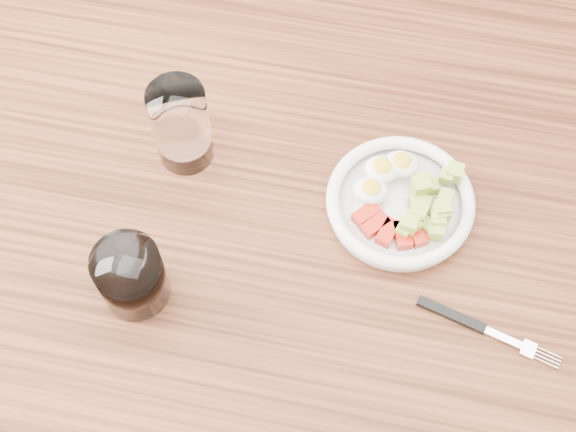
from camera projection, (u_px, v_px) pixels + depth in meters
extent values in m
plane|color=brown|center=(292.00, 390.00, 1.68)|extent=(4.00, 4.00, 0.00)
cube|color=brown|center=(4.00, 104.00, 1.57)|extent=(0.07, 0.07, 0.73)
cube|color=brown|center=(294.00, 242.00, 1.01)|extent=(1.50, 0.90, 0.04)
cylinder|color=white|center=(399.00, 206.00, 1.01)|extent=(0.18, 0.18, 0.01)
torus|color=white|center=(400.00, 201.00, 1.00)|extent=(0.19, 0.19, 0.02)
cube|color=#B81B0B|center=(366.00, 214.00, 0.99)|extent=(0.04, 0.04, 0.02)
cube|color=#B81B0B|center=(375.00, 225.00, 0.98)|extent=(0.04, 0.04, 0.02)
cube|color=#B81B0B|center=(388.00, 233.00, 0.98)|extent=(0.03, 0.04, 0.02)
cube|color=#B81B0B|center=(402.00, 235.00, 0.98)|extent=(0.03, 0.04, 0.02)
cube|color=#B81B0B|center=(417.00, 233.00, 0.98)|extent=(0.03, 0.04, 0.02)
cube|color=#B81B0B|center=(428.00, 226.00, 0.98)|extent=(0.04, 0.03, 0.02)
ellipsoid|color=white|center=(382.00, 170.00, 1.01)|extent=(0.04, 0.04, 0.02)
ellipsoid|color=yellow|center=(382.00, 166.00, 1.00)|extent=(0.02, 0.02, 0.01)
ellipsoid|color=white|center=(401.00, 164.00, 1.01)|extent=(0.04, 0.04, 0.02)
ellipsoid|color=yellow|center=(402.00, 160.00, 1.00)|extent=(0.02, 0.02, 0.01)
ellipsoid|color=white|center=(371.00, 191.00, 0.99)|extent=(0.04, 0.04, 0.02)
ellipsoid|color=yellow|center=(372.00, 187.00, 0.98)|extent=(0.02, 0.02, 0.01)
cube|color=#A8BD49|center=(422.00, 183.00, 1.00)|extent=(0.03, 0.03, 0.02)
cube|color=#A8BD49|center=(421.00, 186.00, 0.99)|extent=(0.03, 0.03, 0.02)
cube|color=#A8BD49|center=(417.00, 214.00, 0.98)|extent=(0.02, 0.02, 0.02)
cube|color=#A8BD49|center=(431.00, 187.00, 0.99)|extent=(0.02, 0.02, 0.02)
cube|color=#A8BD49|center=(409.00, 224.00, 0.96)|extent=(0.02, 0.02, 0.02)
cube|color=#A8BD49|center=(426.00, 183.00, 1.00)|extent=(0.03, 0.03, 0.02)
cube|color=#A8BD49|center=(446.00, 177.00, 1.00)|extent=(0.02, 0.02, 0.02)
cube|color=#A8BD49|center=(404.00, 230.00, 0.97)|extent=(0.02, 0.02, 0.02)
cube|color=#A8BD49|center=(437.00, 220.00, 0.97)|extent=(0.02, 0.02, 0.02)
cube|color=#A8BD49|center=(435.00, 230.00, 0.97)|extent=(0.02, 0.02, 0.02)
cube|color=#A8BD49|center=(440.00, 213.00, 0.97)|extent=(0.03, 0.03, 0.02)
cube|color=#A8BD49|center=(445.00, 197.00, 0.99)|extent=(0.02, 0.02, 0.02)
cube|color=#A8BD49|center=(413.00, 225.00, 0.97)|extent=(0.02, 0.02, 0.02)
cube|color=#A8BD49|center=(424.00, 224.00, 0.98)|extent=(0.02, 0.02, 0.02)
cube|color=#A8BD49|center=(419.00, 212.00, 0.97)|extent=(0.02, 0.02, 0.02)
cube|color=#A8BD49|center=(418.00, 202.00, 0.99)|extent=(0.02, 0.02, 0.02)
cube|color=#A8BD49|center=(433.00, 229.00, 0.97)|extent=(0.02, 0.02, 0.02)
cube|color=#A8BD49|center=(422.00, 204.00, 0.99)|extent=(0.02, 0.02, 0.02)
cube|color=#A8BD49|center=(455.00, 172.00, 1.00)|extent=(0.02, 0.02, 0.02)
cube|color=#A8BD49|center=(443.00, 209.00, 0.97)|extent=(0.02, 0.02, 0.02)
cube|color=black|center=(451.00, 315.00, 0.95)|extent=(0.08, 0.03, 0.01)
cube|color=silver|center=(505.00, 339.00, 0.93)|extent=(0.05, 0.02, 0.00)
cube|color=silver|center=(528.00, 349.00, 0.93)|extent=(0.02, 0.02, 0.00)
cylinder|color=silver|center=(546.00, 363.00, 0.92)|extent=(0.03, 0.01, 0.00)
cylinder|color=silver|center=(547.00, 359.00, 0.92)|extent=(0.03, 0.01, 0.00)
cylinder|color=silver|center=(548.00, 356.00, 0.92)|extent=(0.03, 0.01, 0.00)
cylinder|color=silver|center=(549.00, 353.00, 0.92)|extent=(0.03, 0.01, 0.00)
cylinder|color=white|center=(181.00, 126.00, 0.99)|extent=(0.07, 0.07, 0.13)
cylinder|color=white|center=(131.00, 277.00, 0.92)|extent=(0.08, 0.08, 0.09)
cylinder|color=black|center=(132.00, 277.00, 0.92)|extent=(0.07, 0.07, 0.08)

